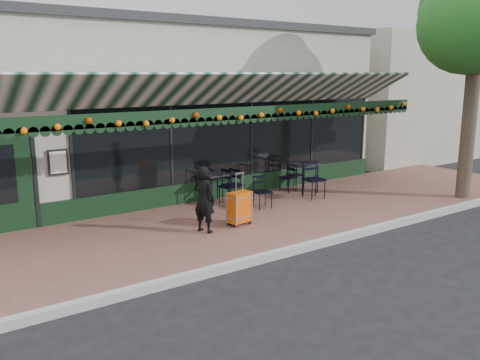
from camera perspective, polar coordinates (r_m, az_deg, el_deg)
ground at (r=10.17m, az=8.18°, el=-7.44°), size 80.00×80.00×0.00m
sidewalk at (r=11.61m, az=1.41°, el=-4.48°), size 18.00×4.00×0.15m
curb at (r=10.09m, az=8.51°, el=-7.15°), size 18.00×0.16×0.15m
restaurant_building at (r=16.24m, az=-11.01°, el=7.88°), size 12.00×9.60×4.50m
neighbor_building_right at (r=24.69m, az=17.84°, el=9.12°), size 12.00×8.00×4.80m
woman at (r=10.34m, az=-4.04°, el=-2.19°), size 0.50×0.59×1.37m
suitcase at (r=10.87m, az=-0.07°, el=-3.13°), size 0.54×0.37×1.13m
cafe_table_a at (r=13.90m, az=7.15°, el=1.57°), size 0.66×0.66×0.81m
cafe_table_b at (r=12.69m, az=-2.91°, el=0.38°), size 0.60×0.60×0.74m
chair_a_left at (r=13.99m, az=5.43°, el=0.24°), size 0.45×0.45×0.77m
chair_a_right at (r=14.40m, az=6.23°, el=0.57°), size 0.42×0.42×0.78m
chair_a_front at (r=13.30m, az=8.32°, el=0.01°), size 0.55×0.55×0.97m
chair_b_left at (r=12.60m, az=-1.16°, el=-0.75°), size 0.51×0.51×0.88m
chair_b_right at (r=12.69m, az=-0.79°, el=-0.61°), size 0.47×0.47×0.90m
chair_b_front at (r=12.21m, az=2.55°, el=-1.37°), size 0.46×0.46×0.79m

